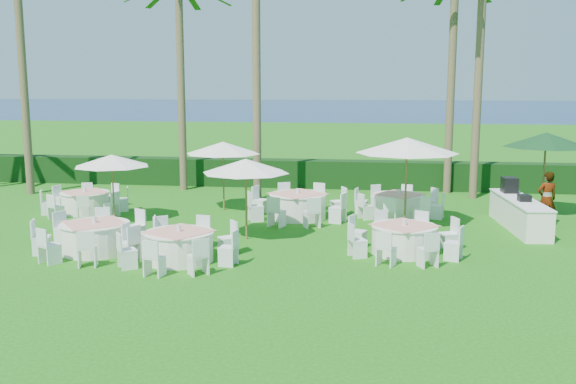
{
  "coord_description": "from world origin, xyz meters",
  "views": [
    {
      "loc": [
        3.84,
        -15.84,
        4.49
      ],
      "look_at": [
        1.28,
        2.92,
        1.3
      ],
      "focal_mm": 40.0,
      "sensor_mm": 36.0,
      "label": 1
    }
  ],
  "objects_px": {
    "umbrella_a": "(112,161)",
    "staff_person": "(547,199)",
    "umbrella_green": "(546,140)",
    "banquet_table_f": "(399,204)",
    "banquet_table_a": "(95,237)",
    "banquet_table_e": "(298,205)",
    "banquet_table_b": "(179,245)",
    "umbrella_b": "(246,166)",
    "umbrella_d": "(407,145)",
    "buffet_table": "(519,212)",
    "banquet_table_d": "(85,202)",
    "umbrella_c": "(223,148)",
    "banquet_table_c": "(404,238)"
  },
  "relations": [
    {
      "from": "banquet_table_e",
      "to": "umbrella_c",
      "type": "height_order",
      "value": "umbrella_c"
    },
    {
      "from": "banquet_table_a",
      "to": "banquet_table_e",
      "type": "relative_size",
      "value": 0.96
    },
    {
      "from": "banquet_table_b",
      "to": "umbrella_c",
      "type": "height_order",
      "value": "umbrella_c"
    },
    {
      "from": "banquet_table_a",
      "to": "umbrella_green",
      "type": "height_order",
      "value": "umbrella_green"
    },
    {
      "from": "banquet_table_a",
      "to": "banquet_table_e",
      "type": "bearing_deg",
      "value": 46.54
    },
    {
      "from": "staff_person",
      "to": "banquet_table_e",
      "type": "bearing_deg",
      "value": -16.79
    },
    {
      "from": "banquet_table_f",
      "to": "umbrella_b",
      "type": "xyz_separation_m",
      "value": [
        -4.53,
        -3.99,
        1.76
      ]
    },
    {
      "from": "umbrella_green",
      "to": "buffet_table",
      "type": "xyz_separation_m",
      "value": [
        -1.23,
        -2.21,
        -2.11
      ]
    },
    {
      "from": "umbrella_b",
      "to": "staff_person",
      "type": "height_order",
      "value": "umbrella_b"
    },
    {
      "from": "banquet_table_f",
      "to": "banquet_table_e",
      "type": "bearing_deg",
      "value": -165.92
    },
    {
      "from": "umbrella_a",
      "to": "umbrella_c",
      "type": "bearing_deg",
      "value": 37.03
    },
    {
      "from": "umbrella_d",
      "to": "buffet_table",
      "type": "height_order",
      "value": "umbrella_d"
    },
    {
      "from": "banquet_table_d",
      "to": "umbrella_d",
      "type": "bearing_deg",
      "value": -3.45
    },
    {
      "from": "umbrella_a",
      "to": "staff_person",
      "type": "distance_m",
      "value": 14.05
    },
    {
      "from": "banquet_table_f",
      "to": "umbrella_a",
      "type": "distance_m",
      "value": 9.74
    },
    {
      "from": "banquet_table_b",
      "to": "umbrella_c",
      "type": "bearing_deg",
      "value": 93.8
    },
    {
      "from": "banquet_table_f",
      "to": "umbrella_a",
      "type": "bearing_deg",
      "value": -167.09
    },
    {
      "from": "staff_person",
      "to": "banquet_table_d",
      "type": "bearing_deg",
      "value": -15.9
    },
    {
      "from": "umbrella_d",
      "to": "banquet_table_d",
      "type": "bearing_deg",
      "value": 176.55
    },
    {
      "from": "banquet_table_c",
      "to": "banquet_table_e",
      "type": "xyz_separation_m",
      "value": [
        -3.37,
        4.16,
        0.04
      ]
    },
    {
      "from": "umbrella_a",
      "to": "umbrella_d",
      "type": "relative_size",
      "value": 0.76
    },
    {
      "from": "banquet_table_b",
      "to": "staff_person",
      "type": "relative_size",
      "value": 1.76
    },
    {
      "from": "buffet_table",
      "to": "banquet_table_f",
      "type": "bearing_deg",
      "value": 159.05
    },
    {
      "from": "banquet_table_b",
      "to": "banquet_table_d",
      "type": "bearing_deg",
      "value": 132.56
    },
    {
      "from": "banquet_table_d",
      "to": "banquet_table_e",
      "type": "distance_m",
      "value": 7.55
    },
    {
      "from": "banquet_table_e",
      "to": "umbrella_b",
      "type": "height_order",
      "value": "umbrella_b"
    },
    {
      "from": "banquet_table_b",
      "to": "umbrella_a",
      "type": "height_order",
      "value": "umbrella_a"
    },
    {
      "from": "banquet_table_c",
      "to": "umbrella_d",
      "type": "height_order",
      "value": "umbrella_d"
    },
    {
      "from": "banquet_table_f",
      "to": "umbrella_green",
      "type": "height_order",
      "value": "umbrella_green"
    },
    {
      "from": "umbrella_a",
      "to": "banquet_table_b",
      "type": "bearing_deg",
      "value": -50.74
    },
    {
      "from": "banquet_table_e",
      "to": "umbrella_c",
      "type": "distance_m",
      "value": 3.52
    },
    {
      "from": "umbrella_a",
      "to": "umbrella_b",
      "type": "height_order",
      "value": "umbrella_b"
    },
    {
      "from": "umbrella_a",
      "to": "buffet_table",
      "type": "bearing_deg",
      "value": 3.23
    },
    {
      "from": "umbrella_a",
      "to": "buffet_table",
      "type": "height_order",
      "value": "umbrella_a"
    },
    {
      "from": "umbrella_green",
      "to": "banquet_table_f",
      "type": "bearing_deg",
      "value": -170.72
    },
    {
      "from": "umbrella_green",
      "to": "staff_person",
      "type": "xyz_separation_m",
      "value": [
        -0.33,
        -1.84,
        -1.73
      ]
    },
    {
      "from": "umbrella_green",
      "to": "staff_person",
      "type": "height_order",
      "value": "umbrella_green"
    },
    {
      "from": "banquet_table_c",
      "to": "banquet_table_e",
      "type": "distance_m",
      "value": 5.35
    },
    {
      "from": "banquet_table_f",
      "to": "buffet_table",
      "type": "bearing_deg",
      "value": -20.95
    },
    {
      "from": "banquet_table_a",
      "to": "umbrella_d",
      "type": "xyz_separation_m",
      "value": [
        8.42,
        4.42,
        2.16
      ]
    },
    {
      "from": "buffet_table",
      "to": "staff_person",
      "type": "distance_m",
      "value": 1.05
    },
    {
      "from": "banquet_table_a",
      "to": "banquet_table_b",
      "type": "bearing_deg",
      "value": -12.35
    },
    {
      "from": "umbrella_c",
      "to": "staff_person",
      "type": "bearing_deg",
      "value": -6.69
    },
    {
      "from": "umbrella_d",
      "to": "staff_person",
      "type": "relative_size",
      "value": 1.83
    },
    {
      "from": "umbrella_d",
      "to": "umbrella_green",
      "type": "xyz_separation_m",
      "value": [
        4.77,
        2.39,
        0.03
      ]
    },
    {
      "from": "umbrella_b",
      "to": "umbrella_d",
      "type": "height_order",
      "value": "umbrella_d"
    },
    {
      "from": "banquet_table_c",
      "to": "umbrella_a",
      "type": "relative_size",
      "value": 1.22
    },
    {
      "from": "banquet_table_a",
      "to": "banquet_table_b",
      "type": "distance_m",
      "value": 2.57
    },
    {
      "from": "buffet_table",
      "to": "umbrella_d",
      "type": "bearing_deg",
      "value": -177.22
    },
    {
      "from": "umbrella_a",
      "to": "umbrella_green",
      "type": "xyz_separation_m",
      "value": [
        14.28,
        2.95,
        0.59
      ]
    }
  ]
}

